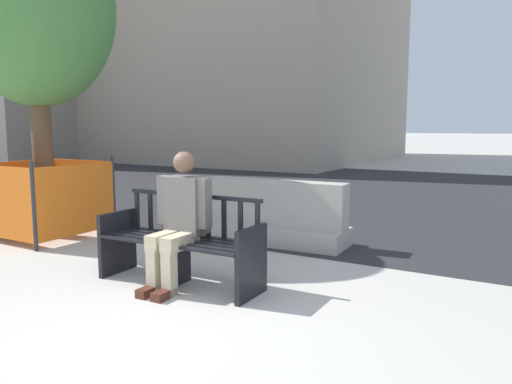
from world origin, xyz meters
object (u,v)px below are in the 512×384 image
at_px(jersey_barrier_centre, 273,217).
at_px(street_tree, 35,8).
at_px(street_bench, 181,245).
at_px(seated_person, 180,217).
at_px(construction_fence, 45,196).

height_order(jersey_barrier_centre, street_tree, street_tree).
height_order(street_bench, jersey_barrier_centre, street_bench).
bearing_deg(street_bench, jersey_barrier_centre, 91.54).
height_order(seated_person, street_tree, street_tree).
bearing_deg(seated_person, construction_fence, 165.25).
bearing_deg(street_tree, jersey_barrier_centre, 22.98).
relative_size(street_bench, construction_fence, 1.24).
distance_m(street_bench, construction_fence, 3.15).
bearing_deg(street_bench, street_tree, 166.04).
bearing_deg(construction_fence, street_tree, 0.00).
bearing_deg(seated_person, jersey_barrier_centre, 92.69).
relative_size(seated_person, jersey_barrier_centre, 0.65).
bearing_deg(street_bench, construction_fence, 166.04).
relative_size(street_bench, jersey_barrier_centre, 0.84).
xyz_separation_m(street_bench, street_tree, (-3.05, 0.76, 2.74)).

